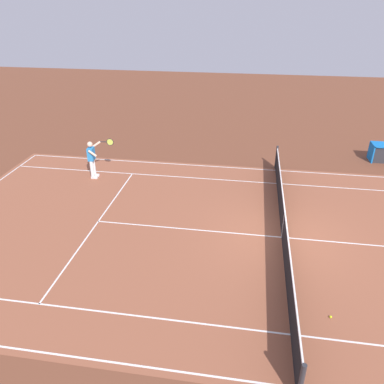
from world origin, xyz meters
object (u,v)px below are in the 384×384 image
(tennis_net, at_px, (283,225))
(equipment_cart_tarped, at_px, (383,152))
(tennis_player_near, at_px, (92,158))
(tennis_ball, at_px, (331,317))

(tennis_net, distance_m, equipment_cart_tarped, 9.07)
(tennis_player_near, bearing_deg, tennis_net, 156.11)
(tennis_net, bearing_deg, tennis_ball, 106.50)
(tennis_player_near, bearing_deg, tennis_ball, 142.24)
(equipment_cart_tarped, bearing_deg, tennis_ball, 69.25)
(tennis_ball, distance_m, equipment_cart_tarped, 11.65)
(tennis_net, relative_size, tennis_player_near, 6.89)
(tennis_player_near, relative_size, tennis_ball, 25.71)
(tennis_player_near, height_order, equipment_cart_tarped, tennis_player_near)
(tennis_player_near, distance_m, tennis_ball, 11.36)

